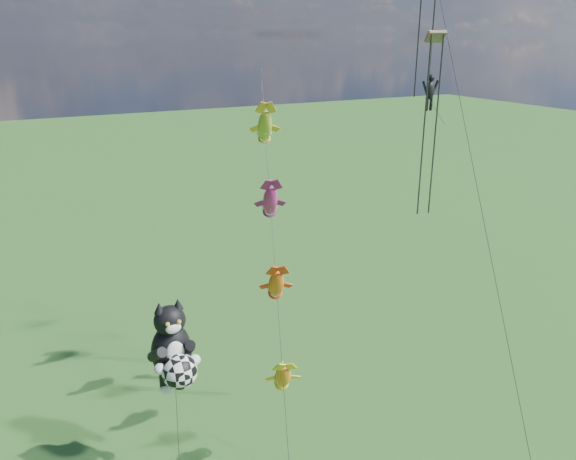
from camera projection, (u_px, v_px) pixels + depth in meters
name	position (u px, v px, depth m)	size (l,w,h in m)	color
cat_kite_rig	(174.00, 351.00, 26.74)	(2.34, 4.08, 9.60)	brown
fish_windsock_rig	(273.00, 242.00, 29.68)	(5.70, 15.00, 19.47)	brown
parafoil_rig	(433.00, 79.00, 28.45)	(5.73, 16.97, 26.86)	brown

